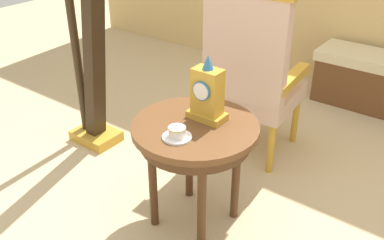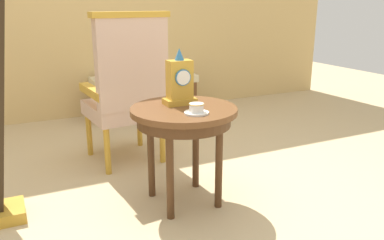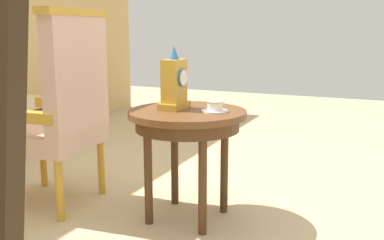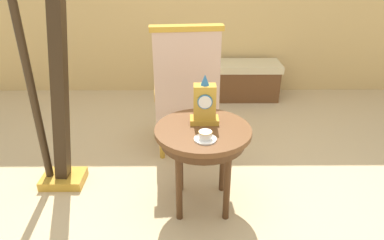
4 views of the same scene
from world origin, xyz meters
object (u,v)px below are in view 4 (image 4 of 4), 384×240
at_px(side_table, 203,139).
at_px(mantel_clock, 205,104).
at_px(window_bench, 232,80).
at_px(teacup_left, 205,136).
at_px(harp, 52,95).
at_px(armchair, 186,89).

xyz_separation_m(side_table, mantel_clock, (0.01, 0.08, 0.21)).
bearing_deg(side_table, window_bench, 77.72).
distance_m(teacup_left, window_bench, 2.23).
bearing_deg(mantel_clock, harp, 170.87).
height_order(armchair, harp, harp).
distance_m(side_table, teacup_left, 0.19).
xyz_separation_m(side_table, window_bench, (0.43, 1.99, -0.30)).
relative_size(armchair, harp, 0.62).
bearing_deg(window_bench, mantel_clock, -102.45).
xyz_separation_m(side_table, armchair, (-0.12, 0.75, 0.07)).
distance_m(side_table, armchair, 0.76).
bearing_deg(mantel_clock, armchair, 100.95).
bearing_deg(armchair, teacup_left, -82.05).
height_order(side_table, mantel_clock, mantel_clock).
bearing_deg(teacup_left, harp, 158.91).
bearing_deg(side_table, armchair, 98.88).
height_order(teacup_left, mantel_clock, mantel_clock).
bearing_deg(harp, mantel_clock, -9.13).
bearing_deg(window_bench, harp, -130.18).
height_order(mantel_clock, window_bench, mantel_clock).
xyz_separation_m(armchair, harp, (-0.92, -0.50, 0.15)).
relative_size(mantel_clock, harp, 0.18).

